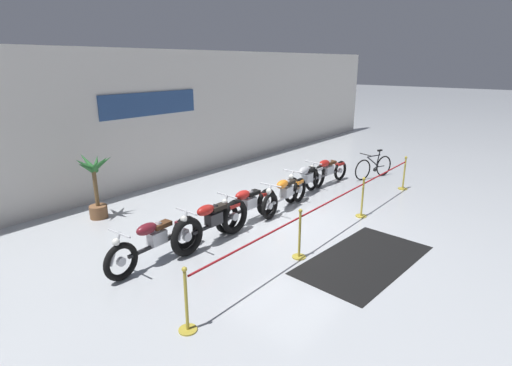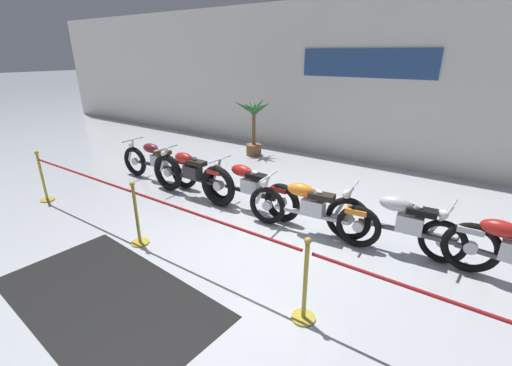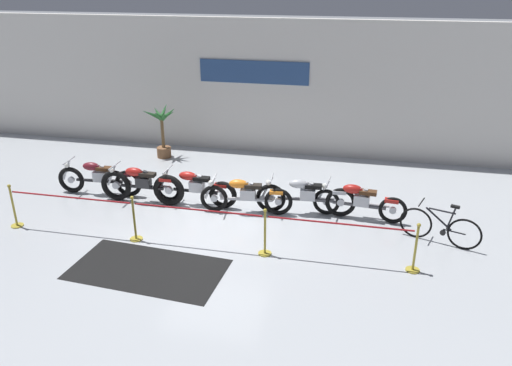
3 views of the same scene
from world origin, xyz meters
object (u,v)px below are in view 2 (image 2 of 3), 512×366
(motorcycle_red_5, at_px, (510,253))
(potted_palm_left_of_row, at_px, (254,124))
(motorcycle_orange_3, at_px, (310,209))
(stanchion_mid_left, at_px, (138,223))
(floor_banner, at_px, (107,298))
(motorcycle_red_2, at_px, (249,188))
(motorcycle_maroon_0, at_px, (158,162))
(motorcycle_silver_4, at_px, (405,225))
(motorcycle_red_1, at_px, (191,175))
(stanchion_far_left, at_px, (139,203))
(stanchion_mid_right, at_px, (305,293))

(motorcycle_red_5, bearing_deg, potted_palm_left_of_row, 153.38)
(motorcycle_orange_3, distance_m, stanchion_mid_left, 2.74)
(potted_palm_left_of_row, distance_m, floor_banner, 6.66)
(motorcycle_red_2, relative_size, motorcycle_orange_3, 0.96)
(motorcycle_maroon_0, bearing_deg, motorcycle_red_5, 0.03)
(motorcycle_red_2, xyz_separation_m, motorcycle_silver_4, (2.77, 0.07, 0.02))
(motorcycle_maroon_0, bearing_deg, motorcycle_orange_3, -3.83)
(motorcycle_red_1, relative_size, stanchion_far_left, 0.25)
(motorcycle_red_5, bearing_deg, floor_banner, -141.88)
(motorcycle_maroon_0, height_order, motorcycle_silver_4, motorcycle_silver_4)
(motorcycle_maroon_0, xyz_separation_m, stanchion_mid_right, (4.87, -2.07, -0.11))
(motorcycle_red_2, relative_size, stanchion_mid_left, 2.06)
(motorcycle_red_1, distance_m, motorcycle_red_5, 5.41)
(motorcycle_maroon_0, distance_m, floor_banner, 4.18)
(motorcycle_red_2, distance_m, stanchion_mid_right, 2.95)
(motorcycle_maroon_0, xyz_separation_m, potted_palm_left_of_row, (0.57, 3.09, 0.45))
(motorcycle_red_1, distance_m, motorcycle_silver_4, 4.14)
(motorcycle_red_1, distance_m, potted_palm_left_of_row, 3.45)
(floor_banner, bearing_deg, stanchion_far_left, 124.90)
(motorcycle_orange_3, height_order, floor_banner, motorcycle_orange_3)
(motorcycle_silver_4, bearing_deg, stanchion_mid_right, -105.75)
(motorcycle_red_1, xyz_separation_m, motorcycle_red_2, (1.36, 0.15, -0.03))
(motorcycle_orange_3, bearing_deg, motorcycle_red_2, 172.51)
(potted_palm_left_of_row, relative_size, floor_banner, 0.55)
(motorcycle_orange_3, bearing_deg, motorcycle_silver_4, 9.90)
(motorcycle_orange_3, distance_m, stanchion_far_left, 2.68)
(motorcycle_red_5, xyz_separation_m, stanchion_mid_right, (-1.85, -2.08, -0.10))
(motorcycle_silver_4, xyz_separation_m, stanchion_mid_right, (-0.58, -2.05, -0.12))
(stanchion_far_left, height_order, stanchion_mid_left, same)
(motorcycle_orange_3, height_order, stanchion_far_left, stanchion_far_left)
(motorcycle_red_2, bearing_deg, motorcycle_maroon_0, 178.02)
(motorcycle_maroon_0, bearing_deg, potted_palm_left_of_row, 79.62)
(motorcycle_silver_4, distance_m, stanchion_far_left, 3.96)
(stanchion_mid_left, bearing_deg, floor_banner, -55.47)
(motorcycle_red_5, distance_m, potted_palm_left_of_row, 6.91)
(motorcycle_orange_3, bearing_deg, floor_banner, -114.67)
(stanchion_far_left, distance_m, floor_banner, 1.44)
(potted_palm_left_of_row, height_order, stanchion_mid_right, potted_palm_left_of_row)
(motorcycle_red_1, relative_size, stanchion_mid_left, 2.14)
(motorcycle_red_2, height_order, stanchion_mid_left, stanchion_mid_left)
(motorcycle_red_2, xyz_separation_m, motorcycle_red_5, (4.04, 0.10, 0.01))
(motorcycle_silver_4, bearing_deg, motorcycle_red_2, -178.54)
(stanchion_far_left, bearing_deg, floor_banner, -59.26)
(motorcycle_maroon_0, distance_m, motorcycle_orange_3, 4.04)
(floor_banner, bearing_deg, motorcycle_red_5, 42.28)
(motorcycle_maroon_0, xyz_separation_m, motorcycle_red_5, (6.73, 0.00, -0.00))
(motorcycle_red_1, bearing_deg, stanchion_mid_left, -70.51)
(motorcycle_red_1, height_order, stanchion_mid_left, stanchion_mid_left)
(motorcycle_orange_3, relative_size, floor_banner, 0.74)
(stanchion_mid_left, bearing_deg, motorcycle_red_2, 70.17)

